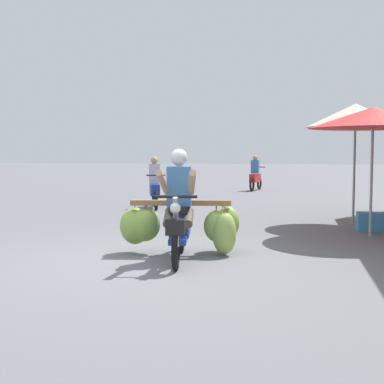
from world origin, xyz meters
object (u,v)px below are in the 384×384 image
motorbike_distant_ahead_left (155,187)px  motorbike_distant_ahead_right (255,176)px  market_umbrella_further_along (373,118)px  market_umbrella_near_shop (356,115)px  motorbike_main_loaded (185,222)px  produce_crate (372,222)px

motorbike_distant_ahead_left → motorbike_distant_ahead_right: same height
motorbike_distant_ahead_right → market_umbrella_further_along: (2.83, -10.97, 1.58)m
market_umbrella_near_shop → market_umbrella_further_along: market_umbrella_near_shop is taller
motorbike_main_loaded → motorbike_distant_ahead_left: 6.74m
motorbike_main_loaded → market_umbrella_near_shop: market_umbrella_near_shop is taller
motorbike_main_loaded → motorbike_distant_ahead_left: (-2.15, 6.39, 0.06)m
motorbike_distant_ahead_left → market_umbrella_further_along: size_ratio=0.67×
motorbike_main_loaded → market_umbrella_near_shop: 5.16m
motorbike_distant_ahead_right → market_umbrella_near_shop: market_umbrella_near_shop is taller
motorbike_main_loaded → market_umbrella_further_along: size_ratio=0.81×
motorbike_distant_ahead_left → motorbike_distant_ahead_right: (2.28, 6.94, 0.00)m
motorbike_distant_ahead_right → market_umbrella_further_along: market_umbrella_further_along is taller
motorbike_main_loaded → market_umbrella_near_shop: size_ratio=0.74×
motorbike_distant_ahead_right → motorbike_main_loaded: bearing=-90.5°
motorbike_distant_ahead_right → market_umbrella_near_shop: size_ratio=0.63×
motorbike_main_loaded → motorbike_distant_ahead_left: bearing=108.6°
motorbike_distant_ahead_left → produce_crate: size_ratio=2.79×
motorbike_main_loaded → motorbike_distant_ahead_left: motorbike_main_loaded is taller
motorbike_distant_ahead_left → market_umbrella_near_shop: (4.98, -2.46, 1.72)m
motorbike_distant_ahead_left → market_umbrella_near_shop: bearing=-26.3°
motorbike_main_loaded → market_umbrella_further_along: bearing=38.6°
market_umbrella_further_along → market_umbrella_near_shop: bearing=94.6°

